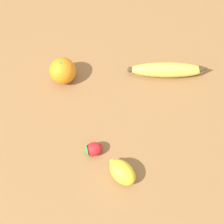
{
  "coord_description": "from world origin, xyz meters",
  "views": [
    {
      "loc": [
        0.34,
        0.31,
        0.7
      ],
      "look_at": [
        0.06,
        0.11,
        0.03
      ],
      "focal_mm": 50.0,
      "sensor_mm": 36.0,
      "label": 1
    }
  ],
  "objects": [
    {
      "name": "orange",
      "position": [
        0.04,
        -0.06,
        0.03
      ],
      "size": [
        0.07,
        0.07,
        0.07
      ],
      "color": "orange",
      "rests_on": "ground_plane"
    },
    {
      "name": "lemon",
      "position": [
        0.17,
        0.22,
        0.02
      ],
      "size": [
        0.06,
        0.08,
        0.05
      ],
      "rotation": [
        0.0,
        0.0,
        4.52
      ],
      "color": "yellow",
      "rests_on": "ground_plane"
    },
    {
      "name": "strawberry",
      "position": [
        0.16,
        0.13,
        0.02
      ],
      "size": [
        0.05,
        0.05,
        0.03
      ],
      "rotation": [
        0.0,
        0.0,
        5.54
      ],
      "color": "red",
      "rests_on": "ground_plane"
    },
    {
      "name": "ground_plane",
      "position": [
        0.0,
        0.0,
        0.0
      ],
      "size": [
        3.0,
        3.0,
        0.0
      ],
      "primitive_type": "plane",
      "color": "olive"
    },
    {
      "name": "banana",
      "position": [
        -0.13,
        0.16,
        0.02
      ],
      "size": [
        0.15,
        0.19,
        0.04
      ],
      "rotation": [
        0.0,
        0.0,
        2.18
      ],
      "color": "#DBCC4C",
      "rests_on": "ground_plane"
    }
  ]
}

